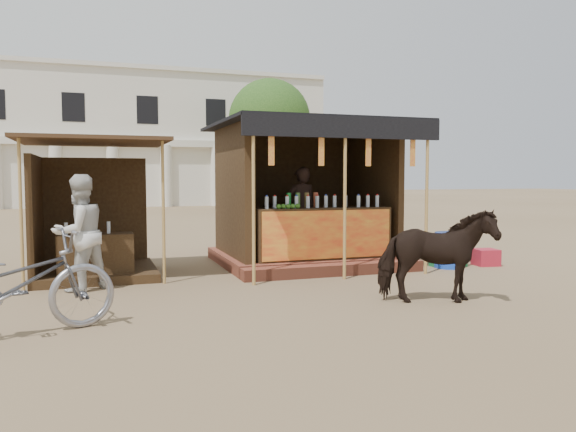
% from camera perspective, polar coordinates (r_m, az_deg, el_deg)
% --- Properties ---
extents(ground, '(120.00, 120.00, 0.00)m').
position_cam_1_polar(ground, '(7.89, 3.84, -8.77)').
color(ground, '#846B4C').
rests_on(ground, ground).
extents(main_stall, '(3.60, 3.61, 2.78)m').
position_cam_1_polar(main_stall, '(11.21, 1.89, 0.34)').
color(main_stall, brown).
rests_on(main_stall, ground).
extents(secondary_stall, '(2.40, 2.40, 2.38)m').
position_cam_1_polar(secondary_stall, '(10.36, -19.92, -1.18)').
color(secondary_stall, '#3D2B16').
rests_on(secondary_stall, ground).
extents(cow, '(1.69, 1.14, 1.31)m').
position_cam_1_polar(cow, '(7.99, 14.82, -3.96)').
color(cow, black).
rests_on(cow, ground).
extents(motorbike, '(2.33, 1.42, 1.16)m').
position_cam_1_polar(motorbike, '(6.77, -26.20, -6.32)').
color(motorbike, gray).
rests_on(motorbike, ground).
extents(bystander, '(1.10, 1.05, 1.78)m').
position_cam_1_polar(bystander, '(9.13, -20.44, -1.61)').
color(bystander, silver).
rests_on(bystander, ground).
extents(blue_barrel, '(0.66, 0.66, 0.68)m').
position_cam_1_polar(blue_barrel, '(11.20, 16.01, -3.34)').
color(blue_barrel, '#1841BA').
rests_on(blue_barrel, ground).
extents(red_crate, '(0.49, 0.47, 0.32)m').
position_cam_1_polar(red_crate, '(11.74, 19.45, -3.97)').
color(red_crate, '#A91C2C').
rests_on(red_crate, ground).
extents(cooler, '(0.71, 0.55, 0.46)m').
position_cam_1_polar(cooler, '(11.38, 15.97, -3.78)').
color(cooler, '#176B37').
rests_on(cooler, ground).
extents(background_building, '(26.00, 7.45, 8.18)m').
position_cam_1_polar(background_building, '(37.11, -17.62, 7.27)').
color(background_building, silver).
rests_on(background_building, ground).
extents(tree, '(4.50, 4.40, 7.00)m').
position_cam_1_polar(tree, '(30.66, -2.30, 9.41)').
color(tree, '#382314').
rests_on(tree, ground).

